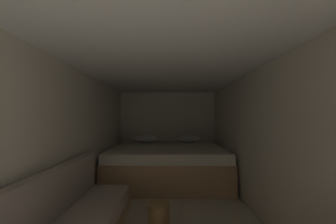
% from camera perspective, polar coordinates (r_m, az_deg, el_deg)
% --- Properties ---
extents(wall_back, '(2.55, 0.05, 2.00)m').
position_cam_1_polar(wall_back, '(4.99, -0.28, -5.61)').
color(wall_back, beige).
rests_on(wall_back, ground).
extents(wall_left, '(0.05, 5.09, 2.00)m').
position_cam_1_polar(wall_left, '(2.74, -27.95, -8.62)').
color(wall_left, beige).
rests_on(wall_left, ground).
extents(wall_right, '(0.05, 5.09, 2.00)m').
position_cam_1_polar(wall_right, '(2.73, 27.21, -8.66)').
color(wall_right, beige).
rests_on(wall_right, ground).
extents(ceiling_slab, '(2.55, 5.09, 0.05)m').
position_cam_1_polar(ceiling_slab, '(2.50, -0.43, 14.25)').
color(ceiling_slab, white).
rests_on(ceiling_slab, wall_left).
extents(bed, '(2.33, 1.73, 0.92)m').
position_cam_1_polar(bed, '(4.17, -0.31, -15.18)').
color(bed, tan).
rests_on(bed, ground).
extents(wicker_basket, '(0.28, 0.28, 0.23)m').
position_cam_1_polar(wicker_basket, '(2.78, -2.93, -27.90)').
color(wicker_basket, olive).
rests_on(wicker_basket, ground).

